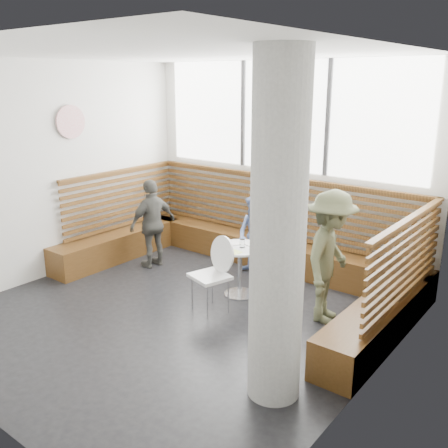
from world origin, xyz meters
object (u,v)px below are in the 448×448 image
Objects in this scene: cafe_chair at (214,268)px; child_back at (255,236)px; adult_man at (330,257)px; concrete_column at (278,235)px; child_left at (153,224)px; cafe_table at (240,261)px.

child_back is at bearing 117.64° from cafe_chair.
cafe_chair is 0.79× the size of child_back.
concrete_column is at bearing 179.64° from adult_man.
concrete_column is 3.17m from child_back.
child_back is at bearing 122.39° from child_left.
cafe_table is at bearing 96.03° from child_left.
concrete_column is at bearing -16.99° from cafe_chair.
concrete_column is at bearing -45.63° from cafe_table.
adult_man is (1.31, 0.64, 0.25)m from cafe_chair.
adult_man reaches higher than child_left.
cafe_table is 1.79m from child_left.
concrete_column reaches higher than child_back.
cafe_chair is at bearing -71.52° from child_back.
adult_man reaches higher than cafe_chair.
cafe_table is 0.43× the size of adult_man.
cafe_chair is at bearing -90.82° from cafe_table.
adult_man is 3.08m from child_left.
cafe_table is at bearing 105.76° from cafe_chair.
adult_man is 1.17× the size of child_left.
child_left is (-3.08, 0.00, -0.12)m from adult_man.
child_back is (-1.57, 0.67, -0.21)m from adult_man.
adult_man is (1.30, 0.08, 0.32)m from cafe_table.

